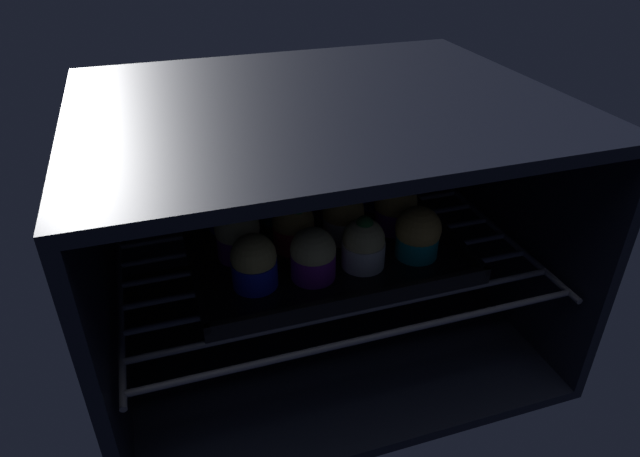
% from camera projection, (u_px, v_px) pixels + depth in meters
% --- Properties ---
extents(oven_cavity, '(0.59, 0.47, 0.37)m').
position_uv_depth(oven_cavity, '(310.00, 215.00, 0.81)').
color(oven_cavity, black).
rests_on(oven_cavity, ground).
extents(oven_rack, '(0.55, 0.42, 0.01)m').
position_uv_depth(oven_rack, '(319.00, 250.00, 0.79)').
color(oven_rack, '#444756').
rests_on(oven_rack, oven_cavity).
extents(baking_tray, '(0.36, 0.29, 0.02)m').
position_uv_depth(baking_tray, '(320.00, 244.00, 0.78)').
color(baking_tray, black).
rests_on(baking_tray, oven_rack).
extents(muffin_row0_col0, '(0.06, 0.06, 0.07)m').
position_uv_depth(muffin_row0_col0, '(254.00, 263.00, 0.68)').
color(muffin_row0_col0, '#1928B7').
rests_on(muffin_row0_col0, baking_tray).
extents(muffin_row0_col1, '(0.06, 0.06, 0.07)m').
position_uv_depth(muffin_row0_col1, '(313.00, 256.00, 0.69)').
color(muffin_row0_col1, '#7A238C').
rests_on(muffin_row0_col1, baking_tray).
extents(muffin_row0_col2, '(0.06, 0.06, 0.07)m').
position_uv_depth(muffin_row0_col2, '(364.00, 244.00, 0.71)').
color(muffin_row0_col2, silver).
rests_on(muffin_row0_col2, baking_tray).
extents(muffin_row0_col3, '(0.06, 0.06, 0.07)m').
position_uv_depth(muffin_row0_col3, '(418.00, 233.00, 0.73)').
color(muffin_row0_col3, '#0C8C84').
rests_on(muffin_row0_col3, baking_tray).
extents(muffin_row1_col0, '(0.06, 0.06, 0.08)m').
position_uv_depth(muffin_row1_col0, '(237.00, 233.00, 0.73)').
color(muffin_row1_col0, '#7A238C').
rests_on(muffin_row1_col0, baking_tray).
extents(muffin_row1_col1, '(0.06, 0.06, 0.07)m').
position_uv_depth(muffin_row1_col1, '(293.00, 227.00, 0.75)').
color(muffin_row1_col1, red).
rests_on(muffin_row1_col1, baking_tray).
extents(muffin_row1_col2, '(0.06, 0.06, 0.08)m').
position_uv_depth(muffin_row1_col2, '(343.00, 216.00, 0.77)').
color(muffin_row1_col2, silver).
rests_on(muffin_row1_col2, baking_tray).
extents(muffin_row1_col3, '(0.06, 0.06, 0.08)m').
position_uv_depth(muffin_row1_col3, '(395.00, 206.00, 0.79)').
color(muffin_row1_col3, '#7A238C').
rests_on(muffin_row1_col3, baking_tray).
extents(muffin_row2_col0, '(0.06, 0.06, 0.07)m').
position_uv_depth(muffin_row2_col0, '(227.00, 207.00, 0.79)').
color(muffin_row2_col0, '#1928B7').
rests_on(muffin_row2_col0, baking_tray).
extents(muffin_row2_col1, '(0.06, 0.06, 0.07)m').
position_uv_depth(muffin_row2_col1, '(279.00, 200.00, 0.81)').
color(muffin_row2_col1, '#0C8C84').
rests_on(muffin_row2_col1, baking_tray).
extents(muffin_row2_col2, '(0.06, 0.06, 0.07)m').
position_uv_depth(muffin_row2_col2, '(328.00, 192.00, 0.83)').
color(muffin_row2_col2, '#7A238C').
rests_on(muffin_row2_col2, baking_tray).
extents(muffin_row2_col3, '(0.06, 0.06, 0.07)m').
position_uv_depth(muffin_row2_col3, '(376.00, 187.00, 0.85)').
color(muffin_row2_col3, '#1928B7').
rests_on(muffin_row2_col3, baking_tray).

